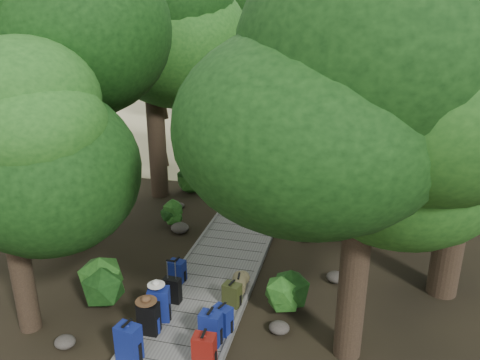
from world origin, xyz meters
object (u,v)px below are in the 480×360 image
(backpack_right_a, at_px, (204,349))
(backpack_right_c, at_px, (222,319))
(kayak, at_px, (209,145))
(backpack_left_c, at_px, (159,302))
(backpack_right_d, at_px, (232,293))
(backpack_left_d, at_px, (177,270))
(sun_lounger, at_px, (362,155))
(duffel_right_khaki, at_px, (239,283))
(lone_suitcase_on_sand, at_px, (284,158))
(suitcase_on_boardwalk, at_px, (172,290))
(backpack_left_b, at_px, (149,317))
(backpack_left_a, at_px, (129,341))
(backpack_right_b, at_px, (211,326))

(backpack_right_a, relative_size, backpack_right_c, 1.13)
(backpack_right_c, height_order, kayak, backpack_right_c)
(backpack_left_c, bearing_deg, backpack_right_d, 18.41)
(backpack_left_d, distance_m, sun_lounger, 11.77)
(duffel_right_khaki, xyz_separation_m, lone_suitcase_on_sand, (-0.48, 9.89, 0.03))
(suitcase_on_boardwalk, relative_size, lone_suitcase_on_sand, 0.95)
(backpack_right_d, distance_m, lone_suitcase_on_sand, 10.50)
(backpack_left_c, relative_size, backpack_left_d, 1.40)
(backpack_right_c, distance_m, kayak, 13.82)
(sun_lounger, bearing_deg, backpack_left_d, -120.76)
(suitcase_on_boardwalk, bearing_deg, backpack_left_b, -90.21)
(backpack_left_b, height_order, sun_lounger, backpack_left_b)
(kayak, bearing_deg, backpack_left_a, -93.54)
(duffel_right_khaki, bearing_deg, backpack_left_d, 171.34)
(backpack_left_b, height_order, backpack_left_c, backpack_left_c)
(backpack_left_c, distance_m, backpack_left_d, 1.51)
(duffel_right_khaki, height_order, sun_lounger, sun_lounger)
(backpack_right_b, relative_size, duffel_right_khaki, 1.41)
(backpack_left_d, distance_m, backpack_right_d, 1.65)
(backpack_left_a, bearing_deg, backpack_right_d, 66.53)
(backpack_left_d, height_order, backpack_right_b, backpack_right_b)
(backpack_left_b, distance_m, sun_lounger, 13.55)
(lone_suitcase_on_sand, bearing_deg, backpack_left_c, -85.35)
(backpack_left_c, relative_size, backpack_right_d, 1.41)
(suitcase_on_boardwalk, height_order, kayak, suitcase_on_boardwalk)
(lone_suitcase_on_sand, bearing_deg, kayak, 165.85)
(backpack_left_d, bearing_deg, backpack_right_c, -38.29)
(backpack_left_a, relative_size, backpack_left_c, 1.00)
(backpack_left_a, xyz_separation_m, backpack_left_b, (0.03, 0.80, -0.04))
(backpack_right_d, distance_m, kayak, 12.91)
(backpack_left_d, xyz_separation_m, lone_suitcase_on_sand, (1.04, 9.84, -0.08))
(kayak, bearing_deg, backpack_right_a, -88.09)
(sun_lounger, bearing_deg, backpack_left_c, -117.65)
(backpack_right_b, xyz_separation_m, kayak, (-4.28, 13.45, -0.33))
(backpack_left_c, relative_size, sun_lounger, 0.42)
(backpack_left_d, height_order, backpack_right_c, backpack_right_c)
(backpack_left_a, distance_m, backpack_right_b, 1.54)
(backpack_left_a, xyz_separation_m, backpack_right_c, (1.45, 1.16, -0.08))
(backpack_right_b, bearing_deg, suitcase_on_boardwalk, 142.75)
(backpack_left_a, distance_m, backpack_right_d, 2.53)
(backpack_left_a, distance_m, kayak, 14.56)
(backpack_right_a, height_order, backpack_right_d, backpack_right_a)
(backpack_left_d, height_order, sun_lounger, backpack_left_d)
(backpack_left_d, height_order, backpack_right_d, backpack_left_d)
(backpack_right_a, xyz_separation_m, suitcase_on_boardwalk, (-1.30, 1.74, -0.07))
(suitcase_on_boardwalk, bearing_deg, kayak, 106.91)
(backpack_right_b, height_order, backpack_right_d, backpack_right_b)
(backpack_left_b, bearing_deg, backpack_left_a, -92.40)
(backpack_right_c, relative_size, backpack_right_d, 1.12)
(backpack_left_a, bearing_deg, backpack_left_b, 97.99)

